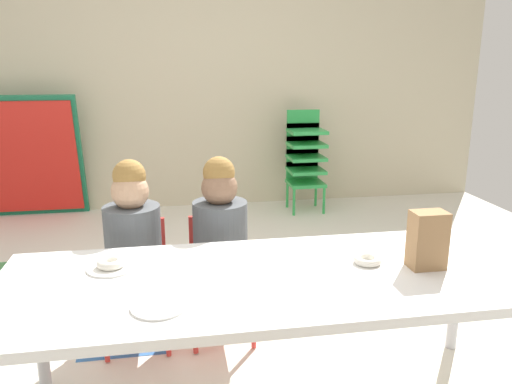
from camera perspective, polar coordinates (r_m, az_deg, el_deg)
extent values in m
cube|color=silver|center=(2.74, -4.70, -15.18)|extent=(5.76, 4.76, 0.02)
cube|color=#336BB2|center=(2.74, -14.48, -15.37)|extent=(0.43, 0.43, 0.00)
cube|color=#B24C47|center=(3.54, -6.06, -7.81)|extent=(0.43, 0.43, 0.00)
cube|color=#478C51|center=(3.54, -6.06, -7.81)|extent=(0.43, 0.43, 0.00)
cube|color=beige|center=(4.75, -7.79, 14.61)|extent=(5.76, 0.10, 2.71)
cube|color=white|center=(1.87, 2.54, -9.86)|extent=(2.03, 0.76, 0.04)
cylinder|color=#B2B2B7|center=(2.32, -23.45, -14.18)|extent=(0.05, 0.05, 0.56)
cylinder|color=#B2B2B7|center=(2.60, 21.81, -10.79)|extent=(0.05, 0.05, 0.56)
cube|color=red|center=(2.50, -13.45, -10.65)|extent=(0.32, 0.30, 0.03)
cube|color=red|center=(2.58, -13.47, -6.21)|extent=(0.29, 0.02, 0.30)
cylinder|color=#4C5156|center=(2.41, -13.76, -5.91)|extent=(0.26, 0.26, 0.38)
sphere|color=tan|center=(2.34, -14.15, 0.07)|extent=(0.17, 0.17, 0.17)
sphere|color=olive|center=(2.33, -14.24, 1.81)|extent=(0.15, 0.15, 0.15)
cylinder|color=red|center=(2.47, -16.78, -15.17)|extent=(0.02, 0.02, 0.28)
cylinder|color=red|center=(2.44, -10.02, -15.01)|extent=(0.02, 0.02, 0.28)
cylinder|color=red|center=(2.69, -16.14, -12.44)|extent=(0.02, 0.02, 0.28)
cylinder|color=red|center=(2.67, -10.04, -12.27)|extent=(0.02, 0.02, 0.28)
cube|color=red|center=(2.50, -3.98, -10.23)|extent=(0.32, 0.30, 0.03)
cube|color=red|center=(2.58, -4.39, -5.81)|extent=(0.29, 0.02, 0.30)
cylinder|color=#4C5156|center=(2.42, -4.07, -5.49)|extent=(0.34, 0.34, 0.38)
sphere|color=#8C664C|center=(2.34, -4.18, 0.50)|extent=(0.17, 0.17, 0.17)
sphere|color=olive|center=(2.33, -4.25, 2.24)|extent=(0.15, 0.15, 0.15)
cylinder|color=red|center=(2.44, -6.96, -14.87)|extent=(0.02, 0.02, 0.28)
cylinder|color=red|center=(2.47, -0.25, -14.43)|extent=(0.02, 0.02, 0.28)
cylinder|color=red|center=(2.67, -7.27, -12.14)|extent=(0.02, 0.02, 0.28)
cylinder|color=red|center=(2.70, -1.19, -11.77)|extent=(0.02, 0.02, 0.28)
cube|color=green|center=(4.63, 5.67, 0.99)|extent=(0.32, 0.30, 0.03)
cube|color=green|center=(4.74, 5.25, 2.44)|extent=(0.30, 0.02, 0.18)
cube|color=green|center=(4.60, 5.70, 2.44)|extent=(0.32, 0.30, 0.03)
cube|color=green|center=(4.72, 5.28, 3.86)|extent=(0.30, 0.02, 0.18)
cube|color=green|center=(4.58, 5.74, 3.91)|extent=(0.32, 0.30, 0.03)
cube|color=green|center=(4.70, 5.31, 5.30)|extent=(0.30, 0.02, 0.18)
cube|color=green|center=(4.56, 5.78, 5.39)|extent=(0.32, 0.30, 0.03)
cube|color=green|center=(4.68, 5.35, 6.75)|extent=(0.30, 0.02, 0.18)
cube|color=green|center=(4.54, 5.82, 6.88)|extent=(0.32, 0.30, 0.03)
cube|color=green|center=(4.66, 5.38, 8.21)|extent=(0.30, 0.02, 0.18)
cylinder|color=green|center=(4.51, 4.34, -1.07)|extent=(0.02, 0.02, 0.26)
cylinder|color=green|center=(4.58, 7.74, -0.91)|extent=(0.02, 0.02, 0.26)
cylinder|color=green|center=(4.75, 3.58, -0.24)|extent=(0.02, 0.02, 0.26)
cylinder|color=green|center=(4.82, 6.82, -0.09)|extent=(0.02, 0.02, 0.26)
cube|color=#19724C|center=(4.79, -24.45, 3.59)|extent=(0.90, 0.28, 1.09)
cube|color=red|center=(4.75, -24.55, 3.51)|extent=(0.83, 0.23, 0.99)
cube|color=#9E754C|center=(1.99, 18.94, -5.18)|extent=(0.13, 0.09, 0.22)
cylinder|color=white|center=(1.98, -16.16, -8.29)|extent=(0.18, 0.18, 0.01)
cylinder|color=white|center=(1.66, -10.97, -12.67)|extent=(0.18, 0.18, 0.01)
torus|color=white|center=(1.97, -16.20, -7.76)|extent=(0.11, 0.11, 0.03)
torus|color=white|center=(2.00, 12.57, -7.55)|extent=(0.11, 0.11, 0.03)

